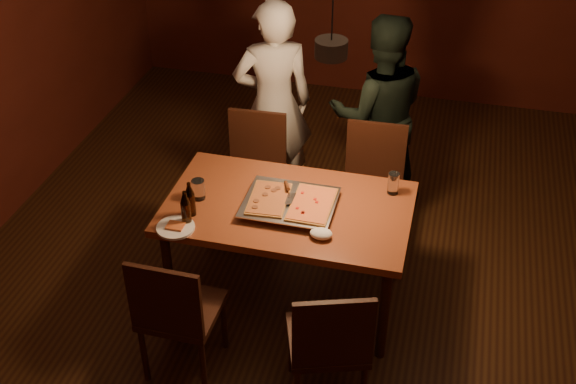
% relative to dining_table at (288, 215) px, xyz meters
% --- Properties ---
extents(room_shell, '(6.00, 6.00, 6.00)m').
position_rel_dining_table_xyz_m(room_shell, '(0.21, 0.12, 0.72)').
color(room_shell, '#36200E').
rests_on(room_shell, ground).
extents(dining_table, '(1.50, 0.90, 0.75)m').
position_rel_dining_table_xyz_m(dining_table, '(0.00, 0.00, 0.00)').
color(dining_table, brown).
rests_on(dining_table, floor).
extents(chair_far_left, '(0.44, 0.44, 0.49)m').
position_rel_dining_table_xyz_m(chair_far_left, '(-0.43, 0.74, -0.14)').
color(chair_far_left, '#38190F').
rests_on(chair_far_left, floor).
extents(chair_far_right, '(0.43, 0.43, 0.49)m').
position_rel_dining_table_xyz_m(chair_far_right, '(0.42, 0.79, -0.14)').
color(chair_far_right, '#38190F').
rests_on(chair_far_right, floor).
extents(chair_near_left, '(0.43, 0.43, 0.49)m').
position_rel_dining_table_xyz_m(chair_near_left, '(-0.45, -0.79, -0.14)').
color(chair_near_left, '#38190F').
rests_on(chair_near_left, floor).
extents(chair_near_right, '(0.53, 0.53, 0.49)m').
position_rel_dining_table_xyz_m(chair_near_right, '(0.43, -0.81, -0.14)').
color(chair_near_right, '#38190F').
rests_on(chair_near_right, floor).
extents(pizza_tray, '(0.58, 0.49, 0.05)m').
position_rel_dining_table_xyz_m(pizza_tray, '(0.02, -0.02, 0.10)').
color(pizza_tray, silver).
rests_on(pizza_tray, dining_table).
extents(pizza_meat, '(0.25, 0.37, 0.02)m').
position_rel_dining_table_xyz_m(pizza_meat, '(-0.11, -0.04, 0.13)').
color(pizza_meat, maroon).
rests_on(pizza_meat, pizza_tray).
extents(pizza_cheese, '(0.25, 0.39, 0.02)m').
position_rel_dining_table_xyz_m(pizza_cheese, '(0.16, -0.03, 0.13)').
color(pizza_cheese, gold).
rests_on(pizza_cheese, pizza_tray).
extents(spatula, '(0.17, 0.26, 0.04)m').
position_rel_dining_table_xyz_m(spatula, '(0.02, -0.01, 0.14)').
color(spatula, silver).
rests_on(spatula, pizza_tray).
extents(beer_bottle_a, '(0.06, 0.06, 0.22)m').
position_rel_dining_table_xyz_m(beer_bottle_a, '(-0.54, -0.32, 0.19)').
color(beer_bottle_a, black).
rests_on(beer_bottle_a, dining_table).
extents(beer_bottle_b, '(0.06, 0.06, 0.23)m').
position_rel_dining_table_xyz_m(beer_bottle_b, '(-0.54, -0.23, 0.19)').
color(beer_bottle_b, black).
rests_on(beer_bottle_b, dining_table).
extents(water_glass_left, '(0.08, 0.08, 0.13)m').
position_rel_dining_table_xyz_m(water_glass_left, '(-0.55, -0.06, 0.14)').
color(water_glass_left, silver).
rests_on(water_glass_left, dining_table).
extents(water_glass_right, '(0.07, 0.07, 0.14)m').
position_rel_dining_table_xyz_m(water_glass_right, '(0.60, 0.29, 0.15)').
color(water_glass_right, silver).
rests_on(water_glass_right, dining_table).
extents(plate_slice, '(0.23, 0.23, 0.03)m').
position_rel_dining_table_xyz_m(plate_slice, '(-0.58, -0.39, 0.08)').
color(plate_slice, white).
rests_on(plate_slice, dining_table).
extents(napkin, '(0.13, 0.10, 0.06)m').
position_rel_dining_table_xyz_m(napkin, '(0.26, -0.26, 0.10)').
color(napkin, white).
rests_on(napkin, dining_table).
extents(diner_white, '(0.70, 0.59, 1.62)m').
position_rel_dining_table_xyz_m(diner_white, '(-0.40, 1.13, 0.13)').
color(diner_white, silver).
rests_on(diner_white, floor).
extents(diner_dark, '(0.87, 0.75, 1.54)m').
position_rel_dining_table_xyz_m(diner_dark, '(0.38, 1.25, 0.09)').
color(diner_dark, black).
rests_on(diner_dark, floor).
extents(pendant_lamp, '(0.18, 0.18, 1.10)m').
position_rel_dining_table_xyz_m(pendant_lamp, '(0.21, 0.12, 1.08)').
color(pendant_lamp, black).
rests_on(pendant_lamp, ceiling).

